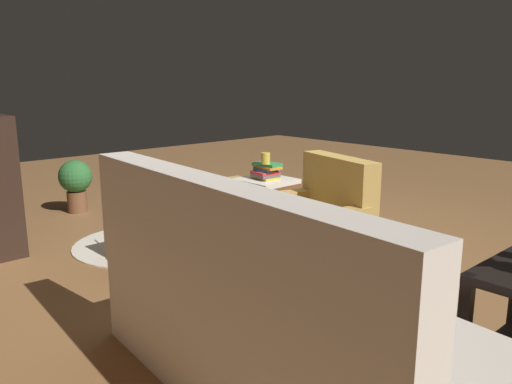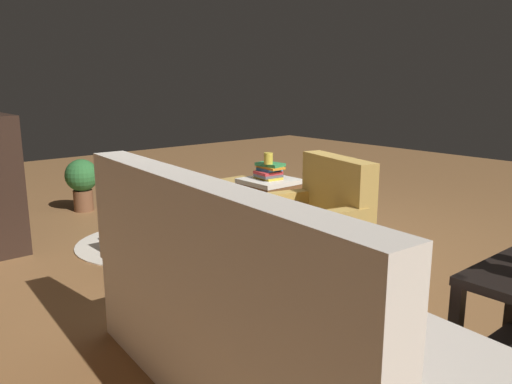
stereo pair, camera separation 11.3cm
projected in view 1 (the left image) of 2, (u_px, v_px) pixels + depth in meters
The scene contains 13 objects.
ground at pixel (280, 245), 4.31m from camera, with size 12.00×12.00×0.00m, color olive.
couch at pixel (273, 325), 2.23m from camera, with size 1.96×1.00×1.00m.
armchair at pixel (310, 235), 3.38m from camera, with size 0.81×0.82×0.87m.
laptop_desk at pixel (161, 210), 3.78m from camera, with size 0.56×0.44×0.48m.
laptop at pixel (155, 197), 3.74m from camera, with size 0.36×0.30×0.21m.
wicker_hamper at pixel (266, 204), 4.71m from camera, with size 0.45×0.45×0.48m.
book_stack_hamper at pixel (266, 171), 4.64m from camera, with size 0.29×0.22×0.15m.
yellow_mug at pixel (266, 158), 4.55m from camera, with size 0.08×0.08×0.10m, color yellow.
tv_remote at pixel (265, 175), 4.78m from camera, with size 0.05×0.16×0.02m, color #262628.
ottoman at pixel (235, 185), 5.20m from camera, with size 0.40×0.40×0.36m.
circular_rug at pixel (144, 244), 4.33m from camera, with size 1.17×1.17×0.01m, color beige.
pet_bowl_steel at pixel (170, 197), 5.92m from camera, with size 0.20×0.20×0.05m, color silver.
potted_plant at pixel (76, 181), 5.31m from camera, with size 0.34×0.34×0.55m.
Camera 1 is at (-2.89, 2.93, 1.38)m, focal length 36.01 mm.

